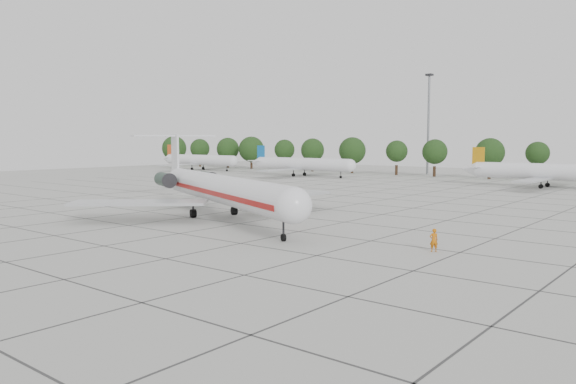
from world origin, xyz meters
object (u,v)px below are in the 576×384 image
at_px(bg_airliner_a, 199,160).
at_px(bg_airliner_b, 302,164).
at_px(main_airliner, 215,187).
at_px(ground_crew, 434,240).
at_px(bg_airliner_c, 549,172).
at_px(floodlight_mast, 428,118).

relative_size(bg_airliner_a, bg_airliner_b, 1.00).
bearing_deg(bg_airliner_b, main_airliner, -60.01).
height_order(ground_crew, bg_airliner_c, bg_airliner_c).
height_order(main_airliner, ground_crew, main_airliner).
xyz_separation_m(main_airliner, bg_airliner_c, (19.13, 65.59, -0.46)).
height_order(main_airliner, bg_airliner_b, main_airliner).
bearing_deg(floodlight_mast, ground_crew, -64.56).
relative_size(bg_airliner_b, floodlight_mast, 1.11).
bearing_deg(bg_airliner_a, bg_airliner_c, -1.01).
bearing_deg(ground_crew, floodlight_mast, -108.92).
distance_m(main_airliner, ground_crew, 28.35).
relative_size(main_airliner, bg_airliner_b, 1.38).
distance_m(main_airliner, bg_airliner_c, 68.33).
distance_m(main_airliner, bg_airliner_a, 102.66).
height_order(main_airliner, floodlight_mast, floodlight_mast).
bearing_deg(bg_airliner_a, ground_crew, -33.75).
distance_m(ground_crew, bg_airliner_a, 126.99).
xyz_separation_m(ground_crew, floodlight_mast, (-44.25, 93.00, 13.36)).
relative_size(bg_airliner_a, bg_airliner_c, 1.00).
height_order(bg_airliner_a, floodlight_mast, floodlight_mast).
height_order(ground_crew, bg_airliner_b, bg_airliner_b).
distance_m(ground_crew, bg_airliner_b, 93.14).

